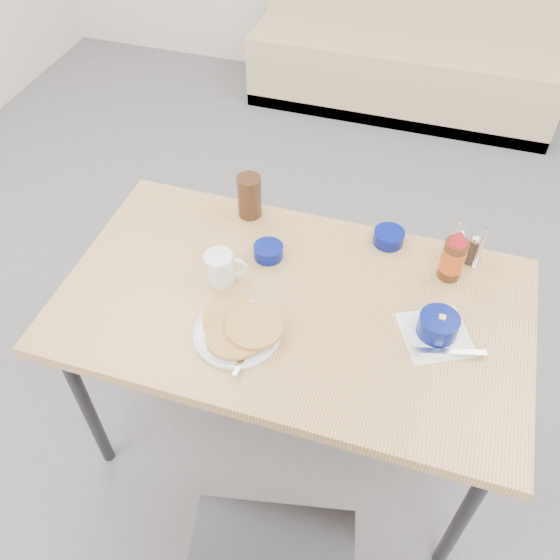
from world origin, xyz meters
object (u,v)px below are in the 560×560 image
(dining_table, at_px, (292,315))
(coffee_mug, at_px, (221,267))
(grits_setting, at_px, (438,328))
(butter_bowl, at_px, (389,237))
(amber_tumbler, at_px, (249,196))
(syrup_bottle, at_px, (453,257))
(booth_bench, at_px, (406,52))
(pancake_plate, at_px, (239,330))
(creamer_bowl, at_px, (268,251))
(condiment_caddy, at_px, (465,248))

(dining_table, relative_size, coffee_mug, 10.90)
(grits_setting, height_order, butter_bowl, grits_setting)
(dining_table, height_order, coffee_mug, coffee_mug)
(amber_tumbler, distance_m, syrup_bottle, 0.69)
(booth_bench, bearing_deg, dining_table, -90.00)
(dining_table, xyz_separation_m, coffee_mug, (-0.24, 0.02, 0.11))
(amber_tumbler, height_order, syrup_bottle, syrup_bottle)
(amber_tumbler, bearing_deg, dining_table, -53.24)
(amber_tumbler, xyz_separation_m, syrup_bottle, (0.69, -0.09, 0.01))
(butter_bowl, bearing_deg, pancake_plate, -124.02)
(butter_bowl, distance_m, amber_tumbler, 0.48)
(booth_bench, bearing_deg, butter_bowl, -84.13)
(dining_table, xyz_separation_m, creamer_bowl, (-0.13, 0.16, 0.08))
(creamer_bowl, distance_m, butter_bowl, 0.40)
(pancake_plate, relative_size, butter_bowl, 2.67)
(booth_bench, height_order, syrup_bottle, booth_bench)
(booth_bench, relative_size, syrup_bottle, 10.05)
(creamer_bowl, bearing_deg, dining_table, -51.41)
(butter_bowl, relative_size, syrup_bottle, 0.53)
(creamer_bowl, bearing_deg, syrup_bottle, 8.71)
(booth_bench, xyz_separation_m, syrup_bottle, (0.43, -2.29, 0.49))
(pancake_plate, relative_size, condiment_caddy, 2.18)
(grits_setting, distance_m, condiment_caddy, 0.34)
(booth_bench, relative_size, coffee_mug, 14.79)
(booth_bench, distance_m, butter_bowl, 2.25)
(pancake_plate, bearing_deg, creamer_bowl, 92.86)
(pancake_plate, xyz_separation_m, grits_setting, (0.54, 0.16, 0.02))
(pancake_plate, xyz_separation_m, creamer_bowl, (-0.02, 0.32, 0.00))
(butter_bowl, bearing_deg, creamer_bowl, -153.34)
(dining_table, relative_size, syrup_bottle, 7.40)
(butter_bowl, bearing_deg, amber_tumbler, 180.00)
(coffee_mug, distance_m, amber_tumbler, 0.32)
(condiment_caddy, bearing_deg, amber_tumbler, -166.19)
(pancake_plate, bearing_deg, condiment_caddy, 40.89)
(creamer_bowl, height_order, syrup_bottle, syrup_bottle)
(booth_bench, distance_m, dining_table, 2.56)
(coffee_mug, distance_m, butter_bowl, 0.56)
(dining_table, height_order, pancake_plate, pancake_plate)
(grits_setting, bearing_deg, coffee_mug, 177.85)
(dining_table, height_order, condiment_caddy, condiment_caddy)
(amber_tumbler, bearing_deg, grits_setting, -26.70)
(pancake_plate, distance_m, coffee_mug, 0.22)
(creamer_bowl, bearing_deg, amber_tumbler, 125.02)
(butter_bowl, xyz_separation_m, amber_tumbler, (-0.48, 0.00, 0.05))
(butter_bowl, bearing_deg, dining_table, -123.55)
(dining_table, height_order, butter_bowl, butter_bowl)
(dining_table, distance_m, butter_bowl, 0.42)
(butter_bowl, bearing_deg, booth_bench, 95.87)
(pancake_plate, distance_m, grits_setting, 0.56)
(coffee_mug, xyz_separation_m, condiment_caddy, (0.70, 0.32, -0.01))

